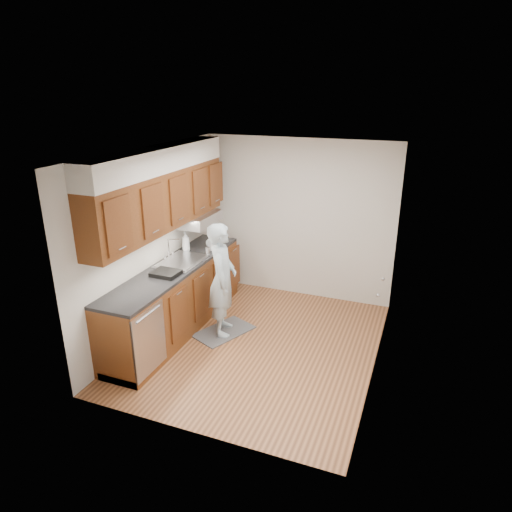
{
  "coord_description": "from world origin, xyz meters",
  "views": [
    {
      "loc": [
        1.87,
        -4.89,
        3.21
      ],
      "look_at": [
        -0.12,
        0.25,
        1.15
      ],
      "focal_mm": 32.0,
      "sensor_mm": 36.0,
      "label": 1
    }
  ],
  "objects_px": {
    "person": "(222,272)",
    "dish_rack": "(166,273)",
    "soap_bottle_b": "(212,243)",
    "soap_bottle_a": "(186,241)",
    "soap_bottle_c": "(210,241)",
    "steel_can": "(208,251)"
  },
  "relations": [
    {
      "from": "soap_bottle_c",
      "to": "steel_can",
      "type": "xyz_separation_m",
      "value": [
        0.12,
        -0.32,
        -0.03
      ]
    },
    {
      "from": "soap_bottle_b",
      "to": "dish_rack",
      "type": "xyz_separation_m",
      "value": [
        -0.12,
        -1.09,
        -0.08
      ]
    },
    {
      "from": "soap_bottle_c",
      "to": "soap_bottle_a",
      "type": "bearing_deg",
      "value": -129.61
    },
    {
      "from": "dish_rack",
      "to": "soap_bottle_b",
      "type": "bearing_deg",
      "value": 85.35
    },
    {
      "from": "dish_rack",
      "to": "soap_bottle_a",
      "type": "bearing_deg",
      "value": 104.42
    },
    {
      "from": "soap_bottle_a",
      "to": "soap_bottle_b",
      "type": "distance_m",
      "value": 0.38
    },
    {
      "from": "person",
      "to": "dish_rack",
      "type": "distance_m",
      "value": 0.73
    },
    {
      "from": "soap_bottle_b",
      "to": "soap_bottle_c",
      "type": "relative_size",
      "value": 1.2
    },
    {
      "from": "soap_bottle_c",
      "to": "person",
      "type": "bearing_deg",
      "value": -53.99
    },
    {
      "from": "dish_rack",
      "to": "person",
      "type": "bearing_deg",
      "value": 38.23
    },
    {
      "from": "soap_bottle_a",
      "to": "soap_bottle_b",
      "type": "relative_size",
      "value": 1.39
    },
    {
      "from": "person",
      "to": "dish_rack",
      "type": "relative_size",
      "value": 5.25
    },
    {
      "from": "person",
      "to": "steel_can",
      "type": "relative_size",
      "value": 15.93
    },
    {
      "from": "soap_bottle_a",
      "to": "dish_rack",
      "type": "relative_size",
      "value": 0.89
    },
    {
      "from": "soap_bottle_b",
      "to": "person",
      "type": "bearing_deg",
      "value": -54.37
    },
    {
      "from": "soap_bottle_a",
      "to": "dish_rack",
      "type": "distance_m",
      "value": 0.93
    },
    {
      "from": "soap_bottle_b",
      "to": "soap_bottle_c",
      "type": "height_order",
      "value": "soap_bottle_b"
    },
    {
      "from": "soap_bottle_a",
      "to": "steel_can",
      "type": "height_order",
      "value": "soap_bottle_a"
    },
    {
      "from": "soap_bottle_b",
      "to": "dish_rack",
      "type": "distance_m",
      "value": 1.1
    },
    {
      "from": "soap_bottle_b",
      "to": "steel_can",
      "type": "relative_size",
      "value": 1.93
    },
    {
      "from": "soap_bottle_a",
      "to": "soap_bottle_b",
      "type": "height_order",
      "value": "soap_bottle_a"
    },
    {
      "from": "soap_bottle_a",
      "to": "dish_rack",
      "type": "bearing_deg",
      "value": -76.99
    }
  ]
}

